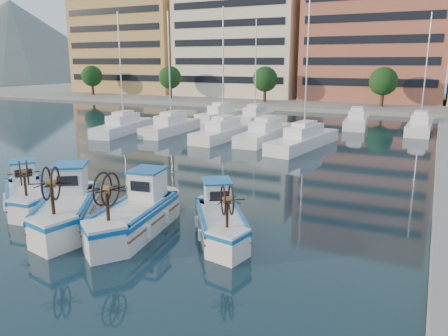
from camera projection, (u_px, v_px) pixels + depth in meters
ground at (125, 232)px, 18.18m from camera, size 300.00×300.00×0.00m
waterfront at (431, 34)px, 68.53m from camera, size 180.00×40.00×25.60m
hill_west at (18, 80)px, 173.63m from camera, size 180.00×180.00×60.00m
yacht_marina at (283, 128)px, 43.42m from camera, size 39.14×23.37×11.50m
fishing_boat_a at (26, 192)px, 21.13m from camera, size 4.32×3.94×2.70m
fishing_boat_b at (67, 206)px, 18.74m from camera, size 4.30×5.10×3.12m
fishing_boat_c at (136, 212)px, 18.04m from camera, size 2.72×5.05×3.07m
fishing_boat_d at (220, 219)px, 17.61m from camera, size 3.70×4.32×2.65m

